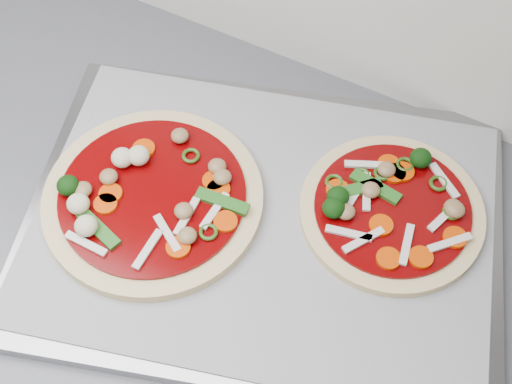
% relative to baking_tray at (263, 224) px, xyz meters
% --- Properties ---
extents(baking_tray, '(0.59, 0.51, 0.02)m').
position_rel_baking_tray_xyz_m(baking_tray, '(0.00, 0.00, 0.00)').
color(baking_tray, gray).
rests_on(baking_tray, countertop).
extents(parchment, '(0.56, 0.47, 0.00)m').
position_rel_baking_tray_xyz_m(parchment, '(0.00, 0.00, 0.01)').
color(parchment, gray).
rests_on(parchment, baking_tray).
extents(pizza_left, '(0.32, 0.32, 0.04)m').
position_rel_baking_tray_xyz_m(pizza_left, '(-0.11, -0.04, 0.02)').
color(pizza_left, beige).
rests_on(pizza_left, parchment).
extents(pizza_right, '(0.20, 0.20, 0.03)m').
position_rel_baking_tray_xyz_m(pizza_right, '(0.11, 0.07, 0.02)').
color(pizza_right, beige).
rests_on(pizza_right, parchment).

